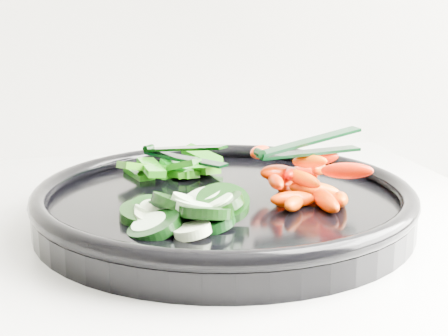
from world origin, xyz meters
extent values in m
cylinder|color=black|center=(0.70, 1.68, 0.94)|extent=(0.43, 0.43, 0.02)
torus|color=black|center=(0.70, 1.68, 0.96)|extent=(0.43, 0.43, 0.02)
cylinder|color=black|center=(0.62, 1.59, 0.96)|extent=(0.06, 0.06, 0.03)
cylinder|color=#CFF3C2|center=(0.62, 1.60, 0.96)|extent=(0.04, 0.04, 0.02)
cylinder|color=black|center=(0.64, 1.64, 0.96)|extent=(0.05, 0.05, 0.03)
cylinder|color=#D3F3C2|center=(0.62, 1.63, 0.96)|extent=(0.04, 0.04, 0.02)
cylinder|color=black|center=(0.63, 1.64, 0.96)|extent=(0.05, 0.05, 0.03)
cylinder|color=beige|center=(0.63, 1.63, 0.96)|extent=(0.03, 0.03, 0.02)
cylinder|color=black|center=(0.67, 1.60, 0.96)|extent=(0.07, 0.07, 0.02)
cylinder|color=#E8FBC9|center=(0.65, 1.58, 0.96)|extent=(0.04, 0.04, 0.02)
cylinder|color=black|center=(0.63, 1.63, 0.96)|extent=(0.06, 0.06, 0.02)
cylinder|color=beige|center=(0.62, 1.63, 0.96)|extent=(0.05, 0.05, 0.01)
cylinder|color=black|center=(0.62, 1.63, 0.96)|extent=(0.06, 0.06, 0.02)
cylinder|color=#D5EDBD|center=(0.62, 1.62, 0.96)|extent=(0.04, 0.04, 0.02)
cylinder|color=black|center=(0.63, 1.63, 0.96)|extent=(0.06, 0.06, 0.03)
cylinder|color=beige|center=(0.63, 1.62, 0.96)|extent=(0.04, 0.04, 0.02)
cylinder|color=black|center=(0.68, 1.61, 0.97)|extent=(0.06, 0.06, 0.03)
cylinder|color=beige|center=(0.68, 1.61, 0.97)|extent=(0.04, 0.04, 0.02)
cylinder|color=black|center=(0.64, 1.62, 0.97)|extent=(0.04, 0.04, 0.03)
cylinder|color=beige|center=(0.66, 1.62, 0.97)|extent=(0.04, 0.04, 0.03)
cylinder|color=black|center=(0.69, 1.61, 0.97)|extent=(0.07, 0.06, 0.03)
cylinder|color=#D9F5C4|center=(0.69, 1.62, 0.97)|extent=(0.04, 0.04, 0.02)
cylinder|color=black|center=(0.68, 1.64, 0.97)|extent=(0.04, 0.04, 0.02)
cylinder|color=beige|center=(0.67, 1.63, 0.97)|extent=(0.04, 0.04, 0.02)
cylinder|color=black|center=(0.67, 1.59, 0.97)|extent=(0.06, 0.06, 0.02)
cylinder|color=beige|center=(0.66, 1.61, 0.97)|extent=(0.05, 0.05, 0.02)
ellipsoid|color=red|center=(0.76, 1.63, 0.96)|extent=(0.05, 0.03, 0.02)
ellipsoid|color=#E43F00|center=(0.78, 1.62, 0.96)|extent=(0.02, 0.05, 0.02)
ellipsoid|color=#FF0F00|center=(0.77, 1.68, 0.96)|extent=(0.04, 0.05, 0.03)
ellipsoid|color=#F14600|center=(0.80, 1.62, 0.96)|extent=(0.03, 0.05, 0.03)
ellipsoid|color=#EB4700|center=(0.77, 1.68, 0.96)|extent=(0.04, 0.05, 0.02)
ellipsoid|color=#EA3100|center=(0.75, 1.62, 0.96)|extent=(0.04, 0.04, 0.02)
ellipsoid|color=#FF6300|center=(0.79, 1.65, 0.96)|extent=(0.06, 0.03, 0.03)
ellipsoid|color=#FF3D00|center=(0.80, 1.72, 0.96)|extent=(0.03, 0.05, 0.02)
ellipsoid|color=#F75900|center=(0.79, 1.71, 0.96)|extent=(0.02, 0.04, 0.02)
ellipsoid|color=#EC3400|center=(0.74, 1.65, 0.98)|extent=(0.02, 0.04, 0.02)
ellipsoid|color=#F75C00|center=(0.80, 1.68, 0.98)|extent=(0.03, 0.05, 0.02)
ellipsoid|color=#FF0D00|center=(0.77, 1.67, 0.98)|extent=(0.03, 0.04, 0.02)
ellipsoid|color=#F25200|center=(0.77, 1.65, 0.98)|extent=(0.04, 0.05, 0.02)
ellipsoid|color=#FF1500|center=(0.76, 1.67, 0.98)|extent=(0.06, 0.04, 0.03)
ellipsoid|color=#EE4200|center=(0.78, 1.66, 0.99)|extent=(0.04, 0.04, 0.02)
ellipsoid|color=#FF3000|center=(0.75, 1.71, 0.99)|extent=(0.04, 0.04, 0.02)
ellipsoid|color=red|center=(0.80, 1.67, 0.99)|extent=(0.05, 0.03, 0.02)
ellipsoid|color=#FF1800|center=(0.80, 1.62, 0.99)|extent=(0.05, 0.05, 0.02)
cube|color=#22690A|center=(0.67, 1.77, 0.96)|extent=(0.02, 0.05, 0.02)
cube|color=#0B6409|center=(0.68, 1.78, 0.96)|extent=(0.07, 0.04, 0.03)
cube|color=#1E720A|center=(0.69, 1.77, 0.96)|extent=(0.04, 0.06, 0.02)
cube|color=#1B730A|center=(0.67, 1.76, 0.96)|extent=(0.05, 0.05, 0.02)
cube|color=#09640A|center=(0.67, 1.77, 0.96)|extent=(0.06, 0.05, 0.02)
cube|color=#186C0A|center=(0.62, 1.78, 0.96)|extent=(0.03, 0.05, 0.01)
cube|color=#0C720A|center=(0.66, 1.79, 0.96)|extent=(0.05, 0.07, 0.03)
cube|color=#196B0A|center=(0.66, 1.76, 0.97)|extent=(0.05, 0.05, 0.02)
cube|color=#22720A|center=(0.63, 1.76, 0.97)|extent=(0.06, 0.04, 0.02)
cube|color=#256D0A|center=(0.64, 1.76, 0.97)|extent=(0.03, 0.07, 0.01)
cube|color=#0B730A|center=(0.70, 1.80, 0.97)|extent=(0.04, 0.06, 0.02)
cylinder|color=black|center=(0.73, 1.66, 1.00)|extent=(0.01, 0.01, 0.01)
cube|color=black|center=(0.78, 1.67, 1.00)|extent=(0.11, 0.04, 0.00)
cube|color=black|center=(0.78, 1.67, 1.01)|extent=(0.11, 0.04, 0.02)
cylinder|color=black|center=(0.64, 1.81, 0.98)|extent=(0.01, 0.01, 0.01)
cube|color=black|center=(0.67, 1.77, 0.97)|extent=(0.08, 0.09, 0.00)
cube|color=black|center=(0.67, 1.77, 0.99)|extent=(0.08, 0.09, 0.02)
camera|label=1|loc=(0.57, 1.10, 1.14)|focal=50.00mm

